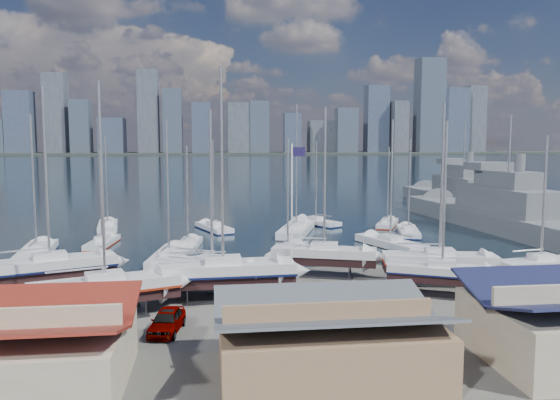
{
  "coord_description": "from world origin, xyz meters",
  "views": [
    {
      "loc": [
        -6.43,
        -54.82,
        12.86
      ],
      "look_at": [
        1.64,
        8.0,
        6.2
      ],
      "focal_mm": 35.0,
      "sensor_mm": 36.0,
      "label": 1
    }
  ],
  "objects": [
    {
      "name": "sailboat_cradle_1",
      "position": [
        -14.19,
        -14.3,
        2.13
      ],
      "size": [
        11.12,
        6.42,
        17.24
      ],
      "rotation": [
        0.0,
        0.0,
        0.34
      ],
      "color": "#2D2D33",
      "rests_on": "ground"
    },
    {
      "name": "naval_ship_west",
      "position": [
        43.07,
        46.96,
        1.66
      ],
      "size": [
        7.61,
        47.04,
        18.23
      ],
      "rotation": [
        0.0,
        0.0,
        1.57
      ],
      "color": "#585C61",
      "rests_on": "water"
    },
    {
      "name": "car_a",
      "position": [
        -9.48,
        -18.08,
        0.8
      ],
      "size": [
        2.68,
        4.94,
        1.59
      ],
      "primitive_type": "imported",
      "rotation": [
        0.0,
        0.0,
        -0.18
      ],
      "color": "gray",
      "rests_on": "ground"
    },
    {
      "name": "flagpole",
      "position": [
        0.2,
        -11.47,
        7.41
      ],
      "size": [
        1.12,
        0.12,
        12.78
      ],
      "color": "white",
      "rests_on": "ground"
    },
    {
      "name": "sailboat_cradle_3",
      "position": [
        -5.48,
        -10.61,
        2.22
      ],
      "size": [
        11.97,
        3.74,
        18.93
      ],
      "rotation": [
        0.0,
        0.0,
        0.04
      ],
      "color": "#2D2D33",
      "rests_on": "ground"
    },
    {
      "name": "sailboat_moored_1",
      "position": [
        -19.94,
        14.76,
        0.31
      ],
      "size": [
        3.23,
        8.69,
        12.7
      ],
      "rotation": [
        0.0,
        0.0,
        1.47
      ],
      "color": "black",
      "rests_on": "water"
    },
    {
      "name": "water",
      "position": [
        0.0,
        300.0,
        -0.15
      ],
      "size": [
        1400.0,
        600.0,
        0.4
      ],
      "primitive_type": "cube",
      "color": "#1B313F",
      "rests_on": "ground"
    },
    {
      "name": "sailboat_cradle_6",
      "position": [
        14.18,
        -8.34,
        2.09
      ],
      "size": [
        10.51,
        4.84,
        16.36
      ],
      "rotation": [
        0.0,
        0.0,
        -0.2
      ],
      "color": "#2D2D33",
      "rests_on": "ground"
    },
    {
      "name": "sailboat_moored_11",
      "position": [
        20.73,
        25.9,
        0.31
      ],
      "size": [
        5.91,
        8.74,
        12.8
      ],
      "rotation": [
        0.0,
        0.0,
        1.12
      ],
      "color": "black",
      "rests_on": "water"
    },
    {
      "name": "ground",
      "position": [
        0.0,
        -10.0,
        0.0
      ],
      "size": [
        1400.0,
        1400.0,
        0.0
      ],
      "primitive_type": "plane",
      "color": "#605E59",
      "rests_on": "ground"
    },
    {
      "name": "sailboat_moored_10",
      "position": [
        21.08,
        17.88,
        0.31
      ],
      "size": [
        4.99,
        9.73,
        14.01
      ],
      "rotation": [
        0.0,
        0.0,
        1.31
      ],
      "color": "black",
      "rests_on": "water"
    },
    {
      "name": "naval_ship_east",
      "position": [
        36.49,
        19.31,
        1.67
      ],
      "size": [
        11.62,
        51.56,
        18.6
      ],
      "rotation": [
        0.0,
        0.0,
        1.64
      ],
      "color": "#585C61",
      "rests_on": "water"
    },
    {
      "name": "sailboat_moored_9",
      "position": [
        15.52,
        9.22,
        0.32
      ],
      "size": [
        6.51,
        11.25,
        16.4
      ],
      "rotation": [
        0.0,
        0.0,
        1.91
      ],
      "color": "black",
      "rests_on": "water"
    },
    {
      "name": "sailboat_moored_2",
      "position": [
        -21.66,
        28.18,
        0.32
      ],
      "size": [
        4.11,
        9.91,
        14.52
      ],
      "rotation": [
        0.0,
        0.0,
        1.72
      ],
      "color": "black",
      "rests_on": "water"
    },
    {
      "name": "sailboat_cradle_7",
      "position": [
        22.82,
        -10.31,
        1.95
      ],
      "size": [
        8.39,
        3.59,
        13.47
      ],
      "rotation": [
        0.0,
        0.0,
        0.17
      ],
      "color": "#2D2D33",
      "rests_on": "ground"
    },
    {
      "name": "sailboat_moored_3",
      "position": [
        -10.98,
        4.75,
        0.31
      ],
      "size": [
        4.42,
        11.04,
        16.04
      ],
      "rotation": [
        0.0,
        0.0,
        1.44
      ],
      "color": "black",
      "rests_on": "water"
    },
    {
      "name": "sailboat_cradle_0",
      "position": [
        -20.25,
        -6.47,
        2.15
      ],
      "size": [
        11.34,
        6.87,
        17.61
      ],
      "rotation": [
        0.0,
        0.0,
        0.37
      ],
      "color": "#2D2D33",
      "rests_on": "ground"
    },
    {
      "name": "sailboat_moored_8",
      "position": [
        10.0,
        28.64,
        0.31
      ],
      "size": [
        6.91,
        9.19,
        13.72
      ],
      "rotation": [
        0.0,
        0.0,
        2.11
      ],
      "color": "black",
      "rests_on": "water"
    },
    {
      "name": "sailboat_moored_4",
      "position": [
        -9.2,
        11.68,
        0.32
      ],
      "size": [
        3.45,
        8.86,
        13.03
      ],
      "rotation": [
        0.0,
        0.0,
        1.45
      ],
      "color": "black",
      "rests_on": "water"
    },
    {
      "name": "sailboat_cradle_5",
      "position": [
        12.77,
        -12.11,
        2.0
      ],
      "size": [
        9.21,
        6.19,
        14.67
      ],
      "rotation": [
        0.0,
        0.0,
        -0.45
      ],
      "color": "#2D2D33",
      "rests_on": "ground"
    },
    {
      "name": "skyline",
      "position": [
        -7.83,
        553.76,
        39.09
      ],
      "size": [
        639.14,
        43.8,
        107.69
      ],
      "color": "#475166",
      "rests_on": "far_shore"
    },
    {
      "name": "sailboat_moored_7",
      "position": [
        5.58,
        20.52,
        0.33
      ],
      "size": [
        7.31,
        13.11,
        19.08
      ],
      "rotation": [
        0.0,
        0.0,
        1.25
      ],
      "color": "black",
      "rests_on": "water"
    },
    {
      "name": "car_c",
      "position": [
        -0.35,
        -19.68,
        0.72
      ],
      "size": [
        4.13,
        5.69,
        1.44
      ],
      "primitive_type": "imported",
      "rotation": [
        0.0,
        0.0,
        0.38
      ],
      "color": "gray",
      "rests_on": "ground"
    },
    {
      "name": "sailboat_moored_5",
      "position": [
        -6.0,
        24.85,
        0.31
      ],
      "size": [
        5.79,
        9.62,
        13.92
      ],
      "rotation": [
        0.0,
        0.0,
        1.94
      ],
      "color": "black",
      "rests_on": "water"
    },
    {
      "name": "sailboat_moored_6",
      "position": [
        2.3,
        6.16,
        0.31
      ],
      "size": [
        6.16,
        9.62,
        13.99
      ],
      "rotation": [
        0.0,
        0.0,
        1.16
      ],
      "color": "black",
      "rests_on": "water"
    },
    {
      "name": "sailboat_cradle_2",
      "position": [
        -6.36,
        -8.47,
        2.06
      ],
      "size": [
        9.65,
        7.03,
        15.65
      ],
      "rotation": [
        0.0,
        0.0,
        -0.51
      ],
      "color": "#2D2D33",
      "rests_on": "ground"
    },
    {
      "name": "far_shore",
      "position": [
        0.0,
        560.0,
        1.1
      ],
      "size": [
        1400.0,
        80.0,
        2.2
      ],
      "primitive_type": "cube",
      "color": "#2D332D",
      "rests_on": "ground"
    },
    {
      "name": "car_b",
      "position": [
        0.35,
        -18.47,
        0.76
      ],
      "size": [
        4.73,
        2.04,
        1.52
      ],
      "primitive_type": "imported",
      "rotation": [
        0.0,
        0.0,
        1.48
      ],
      "color": "gray",
      "rests_on": "ground"
    },
    {
      "name": "sailboat_cradle_4",
      "position": [
        4.4,
        -3.99,
        2.09
      ],
      "size": [
        10.31,
        5.82,
        16.21
      ],
      "rotation": [
        0.0,
        0.0,
        -0.33
      ],
      "color": "#2D2D33",
      "rests_on": "ground"
    },
    {
      "name": "car_d",
      "position": [
        2.67,
        -20.24,
        0.77
      ],
      "size": [
        4.03,
        5.73,
        1.54
      ],
      "primitive_type": "imported",
      "rotation": [
        0.0,
        0.0,
        -0.39
      ],
      "color": "gray",
      "rests_on": "ground"
    },
    {
      "name": "shed_grey",
      "position": [
        0.0,
        -26.0,
        2.15
      ],
      "size": [
        12.6,
        8.4,
        4.17
      ],
      "color": "#8C6B4C",
      "rests_on": "ground"
    },
    {
      "name": "sailboat_moored_0",
      "position": [
        -26.06,
        9.05,
        0.31
      ],
      "size": [
        4.44,
        11.49,
        16.75
      ],
      "rotation": [
        0.0,
        0.0,
        1.69
      ],
      "color": "black",
      "rests_on": "water"
    }
  ]
}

